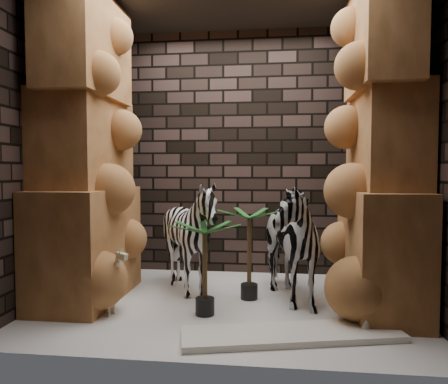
# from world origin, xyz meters

# --- Properties ---
(floor) EXTENTS (3.50, 3.50, 0.00)m
(floor) POSITION_xyz_m (0.00, 0.00, 0.00)
(floor) COLOR silver
(floor) RESTS_ON ground
(wall_back) EXTENTS (3.50, 0.00, 3.50)m
(wall_back) POSITION_xyz_m (0.00, 1.25, 1.50)
(wall_back) COLOR black
(wall_back) RESTS_ON ground
(wall_front) EXTENTS (3.50, 0.00, 3.50)m
(wall_front) POSITION_xyz_m (0.00, -1.25, 1.50)
(wall_front) COLOR black
(wall_front) RESTS_ON ground
(wall_left) EXTENTS (0.00, 3.00, 3.00)m
(wall_left) POSITION_xyz_m (-1.75, 0.00, 1.50)
(wall_left) COLOR black
(wall_left) RESTS_ON ground
(wall_right) EXTENTS (0.00, 3.00, 3.00)m
(wall_right) POSITION_xyz_m (1.75, 0.00, 1.50)
(wall_right) COLOR black
(wall_right) RESTS_ON ground
(rock_pillar_left) EXTENTS (0.68, 1.30, 3.00)m
(rock_pillar_left) POSITION_xyz_m (-1.40, 0.00, 1.50)
(rock_pillar_left) COLOR #C1834B
(rock_pillar_left) RESTS_ON floor
(rock_pillar_right) EXTENTS (0.58, 1.25, 3.00)m
(rock_pillar_right) POSITION_xyz_m (1.42, 0.00, 1.50)
(rock_pillar_right) COLOR #C1834B
(rock_pillar_right) RESTS_ON floor
(zebra_right) EXTENTS (0.97, 1.29, 1.36)m
(zebra_right) POSITION_xyz_m (0.52, 0.18, 0.68)
(zebra_right) COLOR white
(zebra_right) RESTS_ON floor
(zebra_left) EXTENTS (1.16, 1.34, 1.06)m
(zebra_left) POSITION_xyz_m (-0.40, 0.25, 0.53)
(zebra_left) COLOR white
(zebra_left) RESTS_ON floor
(giraffe_toy) EXTENTS (0.34, 0.22, 0.62)m
(giraffe_toy) POSITION_xyz_m (-1.05, -0.40, 0.31)
(giraffe_toy) COLOR beige
(giraffe_toy) RESTS_ON floor
(palm_front) EXTENTS (0.36, 0.36, 0.91)m
(palm_front) POSITION_xyz_m (0.21, 0.18, 0.46)
(palm_front) COLOR #134420
(palm_front) RESTS_ON floor
(palm_back) EXTENTS (0.36, 0.36, 0.84)m
(palm_back) POSITION_xyz_m (-0.16, -0.32, 0.42)
(palm_back) COLOR #134420
(palm_back) RESTS_ON floor
(surfboard) EXTENTS (1.74, 0.79, 0.05)m
(surfboard) POSITION_xyz_m (0.59, -0.74, 0.03)
(surfboard) COLOR white
(surfboard) RESTS_ON floor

